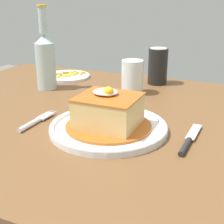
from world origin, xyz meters
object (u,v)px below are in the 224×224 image
main_plate (109,127)px  beer_bottle_clear (45,59)px  soda_can (158,66)px  knife (188,142)px  side_plate_fries (67,76)px  drinking_glass (132,79)px  fork (35,122)px

main_plate → beer_bottle_clear: (-0.33, 0.24, 0.09)m
soda_can → beer_bottle_clear: 0.38m
knife → beer_bottle_clear: beer_bottle_clear is taller
main_plate → knife: 0.18m
knife → side_plate_fries: 0.65m
soda_can → side_plate_fries: bearing=-171.3°
drinking_glass → fork: bearing=-111.1°
fork → drinking_glass: bearing=68.9°
drinking_glass → side_plate_fries: (-0.29, 0.09, -0.04)m
main_plate → beer_bottle_clear: 0.42m
main_plate → side_plate_fries: bearing=131.5°
beer_bottle_clear → side_plate_fries: 0.18m
beer_bottle_clear → soda_can: bearing=32.4°
knife → fork: bearing=-174.4°
knife → main_plate: bearing=-179.7°
knife → side_plate_fries: side_plate_fries is taller
main_plate → knife: size_ratio=1.65×
soda_can → beer_bottle_clear: (-0.32, -0.20, 0.04)m
side_plate_fries → drinking_glass: bearing=-17.0°
knife → soda_can: size_ratio=1.33×
fork → knife: bearing=5.6°
drinking_glass → soda_can: bearing=73.0°
fork → soda_can: (0.17, 0.48, 0.06)m
knife → drinking_glass: drinking_glass is taller
knife → drinking_glass: 0.38m
drinking_glass → beer_bottle_clear: bearing=-167.3°
soda_can → beer_bottle_clear: size_ratio=0.47×
fork → side_plate_fries: bearing=110.9°
main_plate → beer_bottle_clear: bearing=144.2°
knife → beer_bottle_clear: size_ratio=0.62×
soda_can → side_plate_fries: size_ratio=0.73×
main_plate → soda_can: soda_can is taller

